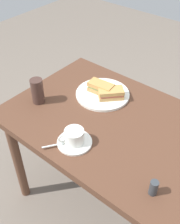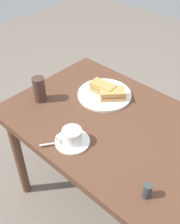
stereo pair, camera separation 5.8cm
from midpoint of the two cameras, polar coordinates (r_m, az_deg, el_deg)
ground_plane at (r=1.86m, az=6.05°, el=-19.12°), size 6.00×6.00×0.00m
dining_table at (r=1.36m, az=7.83°, el=-5.88°), size 1.17×0.72×0.70m
sandwich_plate at (r=1.48m, az=4.14°, el=3.62°), size 0.29×0.29×0.01m
sandwich_front at (r=1.47m, az=3.81°, el=4.94°), size 0.14×0.08×0.05m
sandwich_back at (r=1.43m, az=5.82°, el=3.71°), size 0.14×0.14×0.05m
coffee_saucer at (r=1.22m, az=-2.31°, el=-6.15°), size 0.16×0.16×0.01m
coffee_cup at (r=1.19m, az=-2.44°, el=-4.87°), size 0.09×0.11×0.06m
spoon at (r=1.21m, az=-5.99°, el=-6.44°), size 0.07×0.09×0.01m
salt_shaker at (r=1.06m, az=13.36°, el=-15.60°), size 0.03×0.03×0.07m
drinking_glass at (r=1.43m, az=-9.32°, el=4.64°), size 0.06×0.06×0.13m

